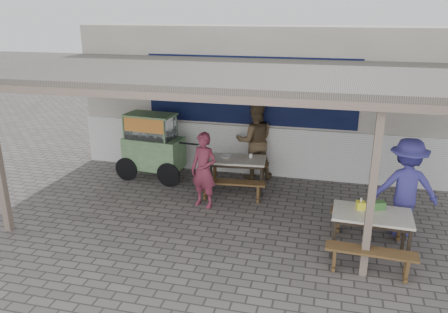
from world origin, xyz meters
The scene contains 17 objects.
ground centered at (0.00, 0.00, 0.00)m, with size 60.00×60.00×0.00m, color #655E5B.
back_wall centered at (0.00, 3.58, 1.72)m, with size 9.00×1.28×3.50m.
warung_roof centered at (0.02, 0.90, 2.71)m, with size 9.00×4.21×2.81m.
table_left centered at (-0.28, 1.83, 0.67)m, with size 1.39×0.86×0.75m.
bench_left_street centered at (-0.22, 1.24, 0.34)m, with size 1.44×0.42×0.45m.
bench_left_wall centered at (-0.33, 2.43, 0.34)m, with size 1.44×0.42×0.45m.
table_right centered at (2.46, -0.27, 0.67)m, with size 1.27×0.82×0.75m.
bench_right_street centered at (2.43, -0.93, 0.33)m, with size 1.35×0.34×0.45m.
bench_right_wall centered at (2.49, 0.38, 0.33)m, with size 1.35×0.34×0.45m.
vendor_cart centered at (-2.34, 2.10, 0.85)m, with size 2.01×0.90×1.57m.
patron_street_side centered at (-0.72, 0.89, 0.78)m, with size 0.57×0.37×1.56m, color maroon.
patron_wall_side centered at (-0.01, 2.74, 0.92)m, with size 0.89×0.69×1.83m, color brown.
patron_right_table centered at (3.06, 0.64, 0.89)m, with size 1.15×0.66×1.79m, color #403D9B.
tissue_box centered at (2.28, -0.15, 0.82)m, with size 0.13×0.13×0.13m, color yellow.
donation_box centered at (2.56, -0.09, 0.82)m, with size 0.20×0.13×0.13m, color #3F7A36.
condiment_jar centered at (0.04, 1.99, 0.79)m, with size 0.08×0.08×0.09m, color silver.
condiment_bowl centered at (-0.49, 1.86, 0.78)m, with size 0.21×0.21×0.05m, color silver.
Camera 1 is at (1.69, -7.02, 3.86)m, focal length 35.00 mm.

